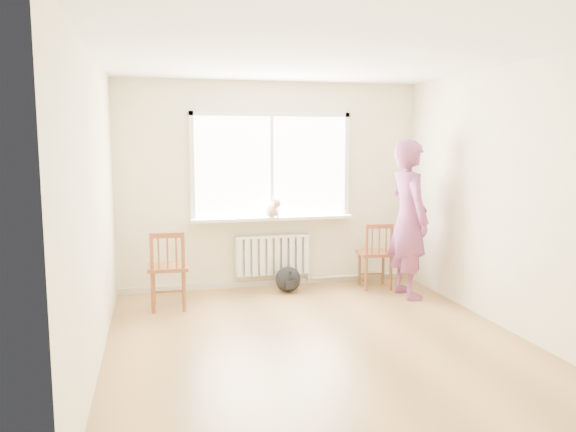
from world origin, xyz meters
TOP-DOWN VIEW (x-y plane):
  - floor at (0.00, 0.00)m, footprint 4.50×4.50m
  - ceiling at (0.00, 0.00)m, footprint 4.50×4.50m
  - back_wall at (0.00, 2.25)m, footprint 4.00×0.01m
  - window at (0.00, 2.22)m, footprint 2.12×0.05m
  - windowsill at (0.00, 2.14)m, footprint 2.15×0.22m
  - radiator at (0.00, 2.16)m, footprint 1.00×0.12m
  - heating_pipe at (1.25, 2.19)m, footprint 1.40×0.04m
  - baseboard at (0.00, 2.23)m, footprint 4.00×0.03m
  - chair_left at (-1.38, 1.45)m, footprint 0.47×0.44m
  - chair_right at (1.31, 1.77)m, footprint 0.48×0.46m
  - person at (1.55, 1.34)m, footprint 0.50×0.73m
  - cat at (-0.03, 2.05)m, footprint 0.25×0.39m
  - backpack at (0.14, 1.87)m, footprint 0.33×0.25m

SIDE VIEW (x-z plane):
  - floor at x=0.00m, z-range 0.00..0.00m
  - baseboard at x=0.00m, z-range 0.00..0.08m
  - heating_pipe at x=1.25m, z-range 0.06..0.10m
  - backpack at x=0.14m, z-range 0.00..0.33m
  - radiator at x=0.00m, z-range 0.16..0.71m
  - chair_right at x=1.31m, z-range 0.00..0.88m
  - chair_left at x=-1.38m, z-range 0.00..0.92m
  - windowsill at x=0.00m, z-range 0.91..0.95m
  - person at x=1.55m, z-range 0.00..1.95m
  - cat at x=-0.03m, z-range 0.92..1.20m
  - back_wall at x=0.00m, z-range 0.00..2.70m
  - window at x=0.00m, z-range 0.95..2.37m
  - ceiling at x=0.00m, z-range 2.70..2.70m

